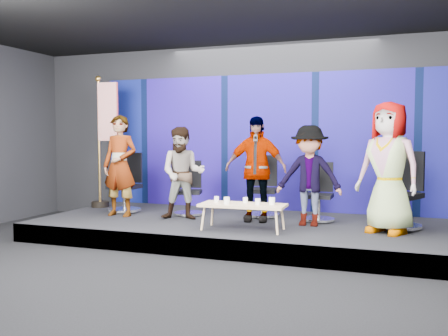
{
  "coord_description": "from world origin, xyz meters",
  "views": [
    {
      "loc": [
        2.44,
        -5.38,
        1.72
      ],
      "look_at": [
        -0.36,
        2.4,
        1.19
      ],
      "focal_mm": 40.0,
      "sensor_mm": 36.0,
      "label": 1
    }
  ],
  "objects_px": {
    "chair_e": "(402,203)",
    "panelist_d": "(309,176)",
    "panelist_a": "(120,166)",
    "chair_d": "(319,202)",
    "chair_b": "(189,197)",
    "mug_b": "(227,201)",
    "chair_a": "(126,192)",
    "panelist_b": "(183,173)",
    "mug_e": "(272,201)",
    "panelist_c": "(256,169)",
    "mug_a": "(217,199)",
    "mug_c": "(245,200)",
    "flag_stand": "(105,138)",
    "coffee_table": "(243,206)",
    "chair_c": "(263,196)",
    "mug_d": "(258,202)",
    "panelist_e": "(389,168)"
  },
  "relations": [
    {
      "from": "chair_a",
      "to": "mug_d",
      "type": "relative_size",
      "value": 12.24
    },
    {
      "from": "panelist_a",
      "to": "chair_b",
      "type": "relative_size",
      "value": 1.84
    },
    {
      "from": "panelist_a",
      "to": "mug_b",
      "type": "height_order",
      "value": "panelist_a"
    },
    {
      "from": "chair_d",
      "to": "panelist_c",
      "type": "bearing_deg",
      "value": -159.68
    },
    {
      "from": "mug_e",
      "to": "flag_stand",
      "type": "distance_m",
      "value": 4.07
    },
    {
      "from": "panelist_c",
      "to": "panelist_d",
      "type": "xyz_separation_m",
      "value": [
        0.91,
        -0.12,
        -0.08
      ]
    },
    {
      "from": "chair_d",
      "to": "mug_c",
      "type": "bearing_deg",
      "value": -131.22
    },
    {
      "from": "panelist_c",
      "to": "mug_b",
      "type": "bearing_deg",
      "value": -107.23
    },
    {
      "from": "panelist_c",
      "to": "mug_c",
      "type": "bearing_deg",
      "value": -92.6
    },
    {
      "from": "panelist_b",
      "to": "mug_e",
      "type": "height_order",
      "value": "panelist_b"
    },
    {
      "from": "mug_e",
      "to": "mug_c",
      "type": "bearing_deg",
      "value": 172.57
    },
    {
      "from": "chair_e",
      "to": "flag_stand",
      "type": "distance_m",
      "value": 5.66
    },
    {
      "from": "panelist_a",
      "to": "panelist_d",
      "type": "distance_m",
      "value": 3.33
    },
    {
      "from": "panelist_d",
      "to": "chair_a",
      "type": "bearing_deg",
      "value": 174.94
    },
    {
      "from": "chair_b",
      "to": "chair_d",
      "type": "bearing_deg",
      "value": -11.77
    },
    {
      "from": "panelist_b",
      "to": "flag_stand",
      "type": "relative_size",
      "value": 0.6
    },
    {
      "from": "chair_a",
      "to": "panelist_b",
      "type": "xyz_separation_m",
      "value": [
        1.37,
        -0.44,
        0.42
      ]
    },
    {
      "from": "chair_d",
      "to": "mug_b",
      "type": "xyz_separation_m",
      "value": [
        -1.18,
        -1.31,
        0.13
      ]
    },
    {
      "from": "chair_d",
      "to": "mug_e",
      "type": "height_order",
      "value": "chair_d"
    },
    {
      "from": "panelist_a",
      "to": "mug_b",
      "type": "distance_m",
      "value": 2.37
    },
    {
      "from": "chair_b",
      "to": "mug_a",
      "type": "distance_m",
      "value": 1.36
    },
    {
      "from": "panelist_b",
      "to": "chair_e",
      "type": "height_order",
      "value": "panelist_b"
    },
    {
      "from": "chair_d",
      "to": "mug_c",
      "type": "height_order",
      "value": "chair_d"
    },
    {
      "from": "chair_e",
      "to": "panelist_d",
      "type": "bearing_deg",
      "value": -144.22
    },
    {
      "from": "panelist_a",
      "to": "panelist_c",
      "type": "distance_m",
      "value": 2.43
    },
    {
      "from": "mug_c",
      "to": "mug_e",
      "type": "distance_m",
      "value": 0.43
    },
    {
      "from": "panelist_d",
      "to": "mug_e",
      "type": "xyz_separation_m",
      "value": [
        -0.43,
        -0.65,
        -0.34
      ]
    },
    {
      "from": "coffee_table",
      "to": "flag_stand",
      "type": "relative_size",
      "value": 0.5
    },
    {
      "from": "chair_a",
      "to": "coffee_table",
      "type": "relative_size",
      "value": 0.85
    },
    {
      "from": "flag_stand",
      "to": "chair_b",
      "type": "bearing_deg",
      "value": -11.99
    },
    {
      "from": "panelist_c",
      "to": "flag_stand",
      "type": "height_order",
      "value": "flag_stand"
    },
    {
      "from": "mug_a",
      "to": "mug_e",
      "type": "relative_size",
      "value": 0.82
    },
    {
      "from": "flag_stand",
      "to": "coffee_table",
      "type": "bearing_deg",
      "value": -25.6
    },
    {
      "from": "panelist_a",
      "to": "chair_d",
      "type": "xyz_separation_m",
      "value": [
        3.41,
        0.67,
        -0.57
      ]
    },
    {
      "from": "mug_a",
      "to": "flag_stand",
      "type": "relative_size",
      "value": 0.03
    },
    {
      "from": "panelist_d",
      "to": "mug_e",
      "type": "height_order",
      "value": "panelist_d"
    },
    {
      "from": "panelist_a",
      "to": "chair_c",
      "type": "relative_size",
      "value": 1.66
    },
    {
      "from": "panelist_e",
      "to": "mug_c",
      "type": "distance_m",
      "value": 2.16
    },
    {
      "from": "chair_b",
      "to": "panelist_b",
      "type": "xyz_separation_m",
      "value": [
        0.1,
        -0.49,
        0.47
      ]
    },
    {
      "from": "panelist_b",
      "to": "panelist_c",
      "type": "bearing_deg",
      "value": -3.05
    },
    {
      "from": "panelist_d",
      "to": "mug_a",
      "type": "bearing_deg",
      "value": -153.59
    },
    {
      "from": "panelist_c",
      "to": "mug_a",
      "type": "height_order",
      "value": "panelist_c"
    },
    {
      "from": "chair_a",
      "to": "chair_c",
      "type": "xyz_separation_m",
      "value": [
        2.57,
        0.33,
        -0.01
      ]
    },
    {
      "from": "panelist_c",
      "to": "panelist_d",
      "type": "height_order",
      "value": "panelist_c"
    },
    {
      "from": "mug_a",
      "to": "flag_stand",
      "type": "xyz_separation_m",
      "value": [
        -2.86,
        1.31,
        0.94
      ]
    },
    {
      "from": "chair_b",
      "to": "mug_d",
      "type": "height_order",
      "value": "chair_b"
    },
    {
      "from": "chair_a",
      "to": "flag_stand",
      "type": "relative_size",
      "value": 0.42
    },
    {
      "from": "coffee_table",
      "to": "chair_c",
      "type": "bearing_deg",
      "value": 92.19
    },
    {
      "from": "panelist_a",
      "to": "chair_c",
      "type": "height_order",
      "value": "panelist_a"
    },
    {
      "from": "chair_e",
      "to": "panelist_e",
      "type": "bearing_deg",
      "value": -87.31
    }
  ]
}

